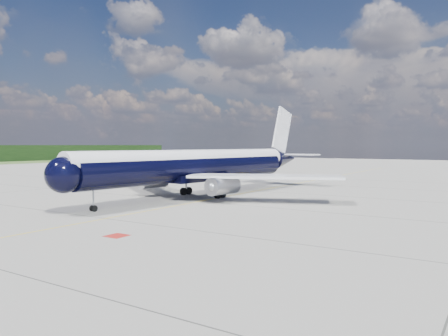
{
  "coord_description": "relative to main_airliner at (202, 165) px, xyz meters",
  "views": [
    {
      "loc": [
        31.75,
        -33.44,
        6.98
      ],
      "look_at": [
        1.05,
        14.11,
        4.0
      ],
      "focal_mm": 35.0,
      "sensor_mm": 36.0,
      "label": 1
    }
  ],
  "objects": [
    {
      "name": "main_airliner",
      "position": [
        0.0,
        0.0,
        0.0
      ],
      "size": [
        38.56,
        47.15,
        13.62
      ],
      "rotation": [
        0.0,
        0.0,
        -0.1
      ],
      "color": "black",
      "rests_on": "ground"
    },
    {
      "name": "red_marking",
      "position": [
        9.53,
        -24.43,
        -4.22
      ],
      "size": [
        1.6,
        1.6,
        0.01
      ],
      "primitive_type": "cube",
      "color": "maroon",
      "rests_on": "ground"
    },
    {
      "name": "ground",
      "position": [
        2.73,
        15.57,
        -4.23
      ],
      "size": [
        320.0,
        320.0,
        0.0
      ],
      "primitive_type": "plane",
      "color": "gray",
      "rests_on": "ground"
    },
    {
      "name": "taxiway_centerline",
      "position": [
        2.73,
        10.57,
        -4.22
      ],
      "size": [
        0.16,
        160.0,
        0.01
      ],
      "primitive_type": "cube",
      "color": "#DCB70B",
      "rests_on": "ground"
    }
  ]
}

